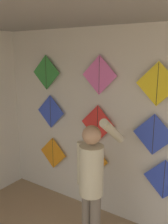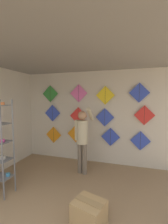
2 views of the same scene
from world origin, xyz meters
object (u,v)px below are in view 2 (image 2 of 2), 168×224
at_px(shopkeeper, 82,136).
at_px(kite_0, 54,135).
at_px(kite_2, 110,137).
at_px(kite_4, 52,113).
at_px(kite_9, 79,93).
at_px(kite_1, 76,135).
at_px(kite_6, 105,117).
at_px(kite_10, 105,95).
at_px(kite_11, 139,93).
at_px(kite_8, 50,94).
at_px(kite_3, 140,141).
at_px(cardboard_box, 89,212).
at_px(kite_5, 78,116).
at_px(kite_7, 144,115).

xyz_separation_m(shopkeeper, kite_0, (-1.25, 0.75, -0.22)).
relative_size(shopkeeper, kite_2, 3.18).
bearing_deg(kite_4, kite_9, 0.00).
distance_m(shopkeeper, kite_1, 0.89).
height_order(kite_6, kite_10, kite_10).
bearing_deg(kite_6, kite_11, 0.00).
bearing_deg(kite_1, kite_2, 0.04).
relative_size(kite_2, kite_10, 1.00).
xyz_separation_m(shopkeeper, kite_1, (-0.46, 0.75, -0.16)).
xyz_separation_m(kite_1, kite_8, (-0.88, 0.00, 1.30)).
distance_m(kite_0, kite_3, 2.72).
relative_size(cardboard_box, kite_8, 1.03).
xyz_separation_m(kite_3, kite_11, (-0.07, 0.00, 1.34)).
xyz_separation_m(kite_2, kite_5, (-1.01, 0.00, 0.59)).
relative_size(kite_0, kite_6, 1.00).
height_order(kite_2, kite_8, kite_8).
distance_m(kite_1, kite_5, 0.61).
xyz_separation_m(kite_5, kite_6, (0.83, 0.00, -0.01)).
distance_m(kite_7, kite_11, 0.64).
bearing_deg(kite_1, kite_9, 0.37).
relative_size(kite_2, kite_6, 1.00).
xyz_separation_m(kite_1, kite_11, (1.87, 0.00, 1.30)).
bearing_deg(kite_3, cardboard_box, -111.35).
bearing_deg(kite_5, kite_7, 0.00).
xyz_separation_m(shopkeeper, kite_11, (1.41, 0.75, 1.14)).
xyz_separation_m(kite_0, kite_4, (-0.03, 0.00, 0.73)).
height_order(kite_1, kite_9, kite_9).
xyz_separation_m(kite_4, kite_5, (0.90, 0.00, -0.06)).
relative_size(kite_1, kite_2, 1.25).
height_order(kite_1, kite_2, kite_1).
distance_m(kite_1, kite_9, 1.31).
bearing_deg(kite_9, kite_6, 0.00).
height_order(kite_6, kite_11, kite_11).
distance_m(cardboard_box, kite_5, 2.76).
relative_size(cardboard_box, kite_0, 1.03).
distance_m(kite_2, kite_10, 1.24).
xyz_separation_m(kite_7, kite_11, (-0.15, 0.00, 0.62)).
relative_size(kite_9, kite_10, 1.00).
xyz_separation_m(kite_6, kite_10, (0.01, 0.00, 0.65)).
bearing_deg(shopkeeper, kite_10, 70.58).
bearing_deg(kite_10, kite_8, 180.00).
height_order(kite_4, kite_8, kite_8).
distance_m(kite_0, kite_11, 2.98).
bearing_deg(kite_11, kite_4, 180.00).
bearing_deg(kite_10, cardboard_box, -86.94).
bearing_deg(kite_3, kite_4, 180.00).
bearing_deg(kite_2, kite_4, 180.00).
xyz_separation_m(kite_5, kite_10, (0.84, 0.00, 0.64)).
bearing_deg(kite_1, kite_3, 0.02).
distance_m(kite_6, kite_11, 1.18).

